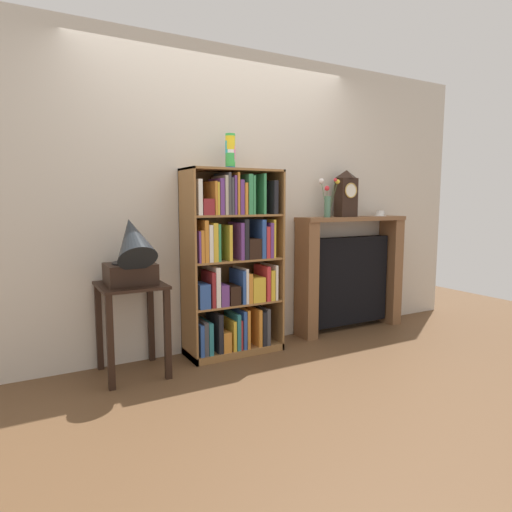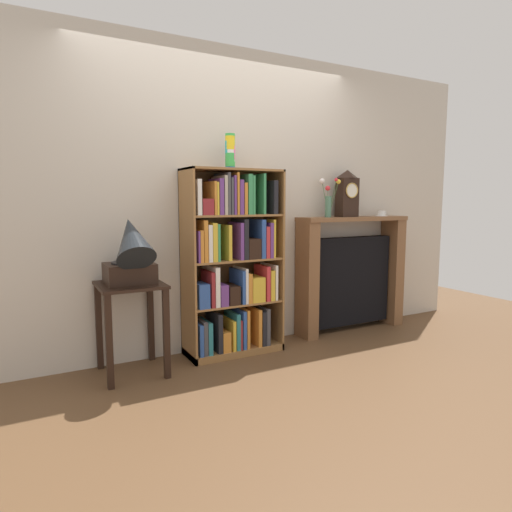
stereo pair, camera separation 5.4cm
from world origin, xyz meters
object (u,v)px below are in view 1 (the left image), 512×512
cup_stack (230,151)px  fireplace_mantel (349,275)px  side_table_left (132,308)px  mantel_clock (346,193)px  gramophone (132,252)px  flower_vase (328,199)px  teacup_with_saucer (380,214)px  bookshelf (232,269)px

cup_stack → fireplace_mantel: cup_stack is taller
side_table_left → mantel_clock: bearing=3.1°
gramophone → flower_vase: (1.90, 0.19, 0.39)m
cup_stack → teacup_with_saucer: cup_stack is taller
mantel_clock → flower_vase: bearing=179.2°
side_table_left → fireplace_mantel: bearing=3.6°
bookshelf → mantel_clock: 1.42m
fireplace_mantel → flower_vase: bearing=-175.9°
cup_stack → bookshelf: bearing=-84.7°
gramophone → flower_vase: 1.95m
bookshelf → fireplace_mantel: bearing=3.4°
bookshelf → cup_stack: bearing=95.3°
bookshelf → side_table_left: size_ratio=2.25×
mantel_clock → flower_vase: (-0.22, 0.00, -0.05)m
mantel_clock → teacup_with_saucer: mantel_clock is taller
cup_stack → fireplace_mantel: (1.35, 0.06, -1.14)m
fireplace_mantel → teacup_with_saucer: bearing=-3.6°
flower_vase → cup_stack: bearing=-177.8°
teacup_with_saucer → side_table_left: bearing=-177.4°
cup_stack → side_table_left: size_ratio=0.41×
flower_vase → teacup_with_saucer: bearing=-0.1°
gramophone → side_table_left: bearing=90.0°
flower_vase → fireplace_mantel: bearing=4.1°
bookshelf → side_table_left: bookshelf is taller
side_table_left → gramophone: size_ratio=1.21×
mantel_clock → teacup_with_saucer: bearing=0.3°
teacup_with_saucer → cup_stack: bearing=-178.7°
bookshelf → teacup_with_saucer: size_ratio=12.14×
gramophone → fireplace_mantel: bearing=5.5°
teacup_with_saucer → mantel_clock: bearing=-179.7°
bookshelf → flower_vase: (1.04, 0.06, 0.59)m
fireplace_mantel → gramophone: bearing=-174.5°
bookshelf → flower_vase: bearing=3.2°
bookshelf → teacup_with_saucer: 1.78m
gramophone → teacup_with_saucer: gramophone is taller
bookshelf → teacup_with_saucer: bookshelf is taller
fireplace_mantel → mantel_clock: bearing=-163.7°
cup_stack → fireplace_mantel: size_ratio=0.24×
side_table_left → mantel_clock: 2.30m
fireplace_mantel → teacup_with_saucer: 0.71m
gramophone → flower_vase: bearing=5.8°
cup_stack → teacup_with_saucer: (1.72, 0.04, -0.53)m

